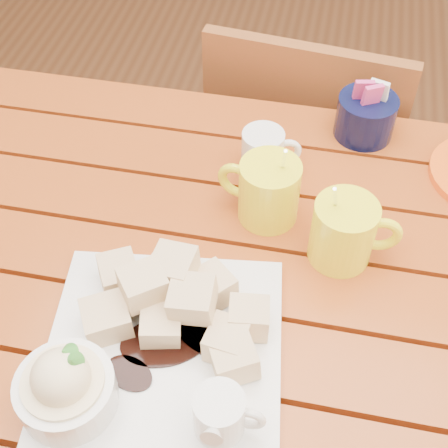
% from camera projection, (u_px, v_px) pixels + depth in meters
% --- Properties ---
extents(table, '(1.20, 0.79, 0.75)m').
position_uv_depth(table, '(209.00, 313.00, 0.95)').
color(table, '#954113').
rests_on(table, ground).
extents(dessert_plate, '(0.33, 0.33, 0.12)m').
position_uv_depth(dessert_plate, '(146.00, 350.00, 0.75)').
color(dessert_plate, white).
rests_on(dessert_plate, table).
extents(coffee_mug_left, '(0.13, 0.09, 0.15)m').
position_uv_depth(coffee_mug_left, '(267.00, 190.00, 0.91)').
color(coffee_mug_left, '#FFF520').
rests_on(coffee_mug_left, table).
extents(coffee_mug_right, '(0.13, 0.09, 0.15)m').
position_uv_depth(coffee_mug_right, '(345.00, 231.00, 0.85)').
color(coffee_mug_right, '#FFF520').
rests_on(coffee_mug_right, table).
extents(cream_pitcher, '(0.10, 0.08, 0.08)m').
position_uv_depth(cream_pitcher, '(264.00, 153.00, 0.97)').
color(cream_pitcher, white).
rests_on(cream_pitcher, table).
extents(sugar_caddy, '(0.10, 0.10, 0.11)m').
position_uv_depth(sugar_caddy, '(366.00, 116.00, 1.04)').
color(sugar_caddy, black).
rests_on(sugar_caddy, table).
extents(chair_far, '(0.44, 0.44, 0.83)m').
position_uv_depth(chair_far, '(303.00, 162.00, 1.43)').
color(chair_far, brown).
rests_on(chair_far, ground).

